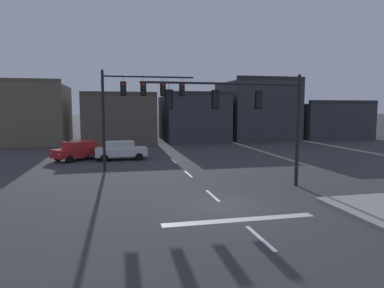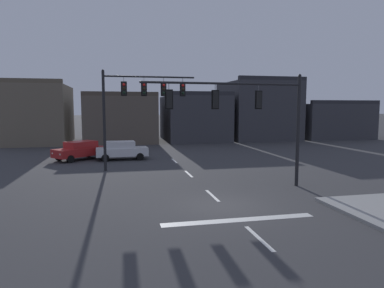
{
  "view_description": "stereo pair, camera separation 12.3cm",
  "coord_description": "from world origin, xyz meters",
  "px_view_note": "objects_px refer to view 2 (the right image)",
  "views": [
    {
      "loc": [
        -4.89,
        -14.87,
        4.53
      ],
      "look_at": [
        -0.82,
        3.18,
        2.58
      ],
      "focal_mm": 32.41,
      "sensor_mm": 36.0,
      "label": 1
    },
    {
      "loc": [
        -4.77,
        -14.9,
        4.53
      ],
      "look_at": [
        -0.82,
        3.18,
        2.58
      ],
      "focal_mm": 32.41,
      "sensor_mm": 36.0,
      "label": 2
    }
  ],
  "objects_px": {
    "signal_mast_near_side": "(249,109)",
    "signal_mast_far_side": "(136,99)",
    "car_lot_middle": "(80,150)",
    "car_lot_nearside": "(122,150)"
  },
  "relations": [
    {
      "from": "signal_mast_near_side",
      "to": "car_lot_nearside",
      "type": "bearing_deg",
      "value": 118.13
    },
    {
      "from": "signal_mast_near_side",
      "to": "signal_mast_far_side",
      "type": "bearing_deg",
      "value": 128.24
    },
    {
      "from": "signal_mast_far_side",
      "to": "car_lot_nearside",
      "type": "bearing_deg",
      "value": 100.55
    },
    {
      "from": "car_lot_middle",
      "to": "car_lot_nearside",
      "type": "bearing_deg",
      "value": -10.88
    },
    {
      "from": "signal_mast_near_side",
      "to": "car_lot_middle",
      "type": "bearing_deg",
      "value": 127.73
    },
    {
      "from": "car_lot_nearside",
      "to": "car_lot_middle",
      "type": "height_order",
      "value": "same"
    },
    {
      "from": "signal_mast_far_side",
      "to": "car_lot_middle",
      "type": "relative_size",
      "value": 1.58
    },
    {
      "from": "signal_mast_near_side",
      "to": "car_lot_middle",
      "type": "relative_size",
      "value": 2.0
    },
    {
      "from": "signal_mast_near_side",
      "to": "car_lot_nearside",
      "type": "distance_m",
      "value": 14.72
    },
    {
      "from": "signal_mast_near_side",
      "to": "car_lot_nearside",
      "type": "xyz_separation_m",
      "value": [
        -6.73,
        12.58,
        -3.61
      ]
    }
  ]
}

